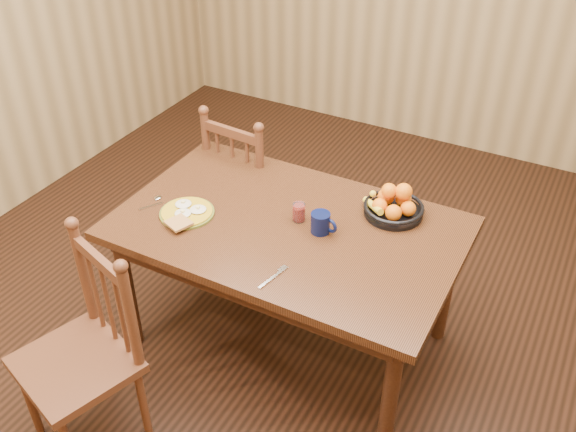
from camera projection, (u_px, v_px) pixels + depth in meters
The scene contains 10 objects.
room at pixel (288, 108), 2.66m from camera, with size 4.52×5.02×2.72m.
dining_table at pixel (288, 239), 3.05m from camera, with size 1.60×1.00×0.75m.
chair_far at pixel (250, 186), 3.78m from camera, with size 0.48×0.46×0.98m.
chair_near at pixel (84, 356), 2.69m from camera, with size 0.57×0.55×1.00m.
breakfast_plate at pixel (187, 213), 3.06m from camera, with size 0.26×0.30×0.04m.
fork at pixel (275, 276), 2.70m from camera, with size 0.05×0.18×0.00m.
spoon at pixel (155, 200), 3.16m from camera, with size 0.07×0.15×0.01m.
coffee_mug at pixel (321, 223), 2.93m from camera, with size 0.13×0.09×0.10m.
juice_glass at pixel (299, 213), 3.01m from camera, with size 0.06×0.06×0.09m.
fruit_bowl at pixel (394, 205), 3.05m from camera, with size 0.29×0.29×0.17m.
Camera 1 is at (1.15, -2.13, 2.53)m, focal length 40.00 mm.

